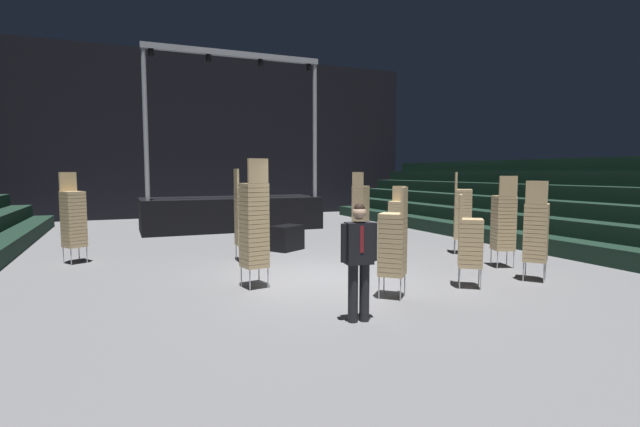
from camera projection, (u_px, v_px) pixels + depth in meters
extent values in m
cube|color=slate|center=(325.00, 279.00, 9.99)|extent=(22.00, 30.00, 0.10)
cube|color=black|center=(205.00, 136.00, 23.39)|extent=(22.00, 0.30, 8.00)
cube|color=black|center=(529.00, 241.00, 13.56)|extent=(0.75, 24.00, 0.45)
cube|color=black|center=(549.00, 225.00, 13.81)|extent=(0.75, 24.00, 0.45)
cube|color=black|center=(568.00, 209.00, 14.06)|extent=(0.75, 24.00, 0.45)
cube|color=black|center=(586.00, 193.00, 14.31)|extent=(0.75, 24.00, 0.45)
cube|color=black|center=(604.00, 178.00, 14.56)|extent=(0.75, 24.00, 0.45)
cube|color=black|center=(621.00, 164.00, 14.82)|extent=(0.75, 24.00, 0.45)
cube|color=black|center=(231.00, 213.00, 18.27)|extent=(6.68, 2.55, 1.24)
cylinder|color=#9EA0A8|center=(145.00, 124.00, 15.84)|extent=(0.16, 0.16, 5.19)
cylinder|color=#9EA0A8|center=(315.00, 130.00, 18.25)|extent=(0.16, 0.16, 5.19)
cube|color=#9EA0A8|center=(235.00, 54.00, 16.82)|extent=(6.38, 0.20, 0.20)
cylinder|color=black|center=(151.00, 52.00, 15.73)|extent=(0.18, 0.18, 0.22)
cylinder|color=black|center=(208.00, 58.00, 16.47)|extent=(0.18, 0.18, 0.22)
cylinder|color=black|center=(261.00, 63.00, 17.20)|extent=(0.18, 0.18, 0.22)
cylinder|color=black|center=(309.00, 67.00, 17.94)|extent=(0.18, 0.18, 0.22)
cylinder|color=black|center=(364.00, 292.00, 7.01)|extent=(0.15, 0.15, 0.87)
cylinder|color=black|center=(353.00, 293.00, 6.96)|extent=(0.15, 0.15, 0.87)
cube|color=silver|center=(361.00, 244.00, 6.86)|extent=(0.19, 0.12, 0.62)
cube|color=black|center=(359.00, 243.00, 6.92)|extent=(0.43, 0.28, 0.62)
cube|color=maroon|center=(362.00, 239.00, 6.80)|extent=(0.06, 0.02, 0.40)
cylinder|color=black|center=(374.00, 242.00, 6.98)|extent=(0.11, 0.11, 0.57)
cylinder|color=black|center=(344.00, 243.00, 6.85)|extent=(0.11, 0.11, 0.57)
sphere|color=#DBAD89|center=(359.00, 213.00, 6.88)|extent=(0.20, 0.20, 0.20)
sphere|color=black|center=(359.00, 209.00, 6.87)|extent=(0.17, 0.17, 0.17)
cylinder|color=#B2B5BA|center=(469.00, 245.00, 12.98)|extent=(0.02, 0.02, 0.40)
cylinder|color=#B2B5BA|center=(470.00, 248.00, 12.61)|extent=(0.02, 0.02, 0.40)
cylinder|color=#B2B5BA|center=(454.00, 245.00, 13.07)|extent=(0.02, 0.02, 0.40)
cylinder|color=#B2B5BA|center=(455.00, 247.00, 12.70)|extent=(0.02, 0.02, 0.40)
cube|color=tan|center=(462.00, 237.00, 12.82)|extent=(0.61, 0.61, 0.08)
cube|color=tan|center=(462.00, 234.00, 12.81)|extent=(0.61, 0.61, 0.08)
cube|color=tan|center=(462.00, 231.00, 12.80)|extent=(0.61, 0.61, 0.08)
cube|color=tan|center=(462.00, 228.00, 12.80)|extent=(0.61, 0.61, 0.08)
cube|color=tan|center=(462.00, 225.00, 12.79)|extent=(0.61, 0.61, 0.08)
cube|color=tan|center=(462.00, 222.00, 12.78)|extent=(0.61, 0.61, 0.08)
cube|color=tan|center=(463.00, 219.00, 12.77)|extent=(0.61, 0.61, 0.08)
cube|color=tan|center=(463.00, 216.00, 12.77)|extent=(0.61, 0.61, 0.08)
cube|color=tan|center=(463.00, 213.00, 12.76)|extent=(0.61, 0.61, 0.08)
cube|color=tan|center=(463.00, 210.00, 12.75)|extent=(0.61, 0.61, 0.08)
cube|color=tan|center=(463.00, 206.00, 12.74)|extent=(0.61, 0.61, 0.08)
cube|color=tan|center=(463.00, 203.00, 12.74)|extent=(0.61, 0.61, 0.08)
cube|color=tan|center=(463.00, 200.00, 12.73)|extent=(0.61, 0.61, 0.08)
cube|color=tan|center=(463.00, 197.00, 12.72)|extent=(0.61, 0.61, 0.08)
cube|color=tan|center=(463.00, 194.00, 12.71)|extent=(0.61, 0.61, 0.08)
cube|color=tan|center=(463.00, 191.00, 12.71)|extent=(0.61, 0.61, 0.08)
cube|color=tan|center=(456.00, 181.00, 12.73)|extent=(0.28, 0.36, 0.46)
cylinder|color=#B2B5BA|center=(401.00, 239.00, 14.16)|extent=(0.02, 0.02, 0.40)
cylinder|color=#B2B5BA|center=(389.00, 239.00, 14.32)|extent=(0.02, 0.02, 0.40)
cylinder|color=#B2B5BA|center=(404.00, 238.00, 14.50)|extent=(0.02, 0.02, 0.40)
cylinder|color=#B2B5BA|center=(392.00, 237.00, 14.66)|extent=(0.02, 0.02, 0.40)
cube|color=tan|center=(397.00, 230.00, 14.39)|extent=(0.62, 0.62, 0.08)
cube|color=tan|center=(397.00, 228.00, 14.38)|extent=(0.62, 0.62, 0.08)
cube|color=tan|center=(397.00, 225.00, 14.38)|extent=(0.62, 0.62, 0.08)
cube|color=tan|center=(397.00, 222.00, 14.37)|extent=(0.62, 0.62, 0.08)
cube|color=tan|center=(397.00, 219.00, 14.36)|extent=(0.62, 0.62, 0.08)
cube|color=tan|center=(397.00, 216.00, 14.35)|extent=(0.62, 0.62, 0.08)
cube|color=tan|center=(397.00, 214.00, 14.35)|extent=(0.62, 0.62, 0.08)
cube|color=tan|center=(397.00, 211.00, 14.34)|extent=(0.62, 0.62, 0.08)
cube|color=tan|center=(397.00, 208.00, 14.33)|extent=(0.62, 0.62, 0.08)
cube|color=tan|center=(397.00, 205.00, 14.32)|extent=(0.62, 0.62, 0.08)
cube|color=tan|center=(397.00, 203.00, 14.32)|extent=(0.62, 0.62, 0.08)
cube|color=tan|center=(399.00, 193.00, 14.47)|extent=(0.31, 0.33, 0.46)
cylinder|color=#B2B5BA|center=(479.00, 275.00, 9.22)|extent=(0.02, 0.02, 0.40)
cylinder|color=#B2B5BA|center=(481.00, 280.00, 8.85)|extent=(0.02, 0.02, 0.40)
cylinder|color=#B2B5BA|center=(459.00, 274.00, 9.31)|extent=(0.02, 0.02, 0.40)
cylinder|color=#B2B5BA|center=(460.00, 279.00, 8.94)|extent=(0.02, 0.02, 0.40)
cube|color=tan|center=(470.00, 265.00, 9.06)|extent=(0.62, 0.62, 0.08)
cube|color=tan|center=(470.00, 260.00, 9.05)|extent=(0.62, 0.62, 0.08)
cube|color=tan|center=(470.00, 256.00, 9.04)|extent=(0.62, 0.62, 0.08)
cube|color=tan|center=(470.00, 252.00, 9.04)|extent=(0.62, 0.62, 0.08)
cube|color=tan|center=(470.00, 247.00, 9.03)|extent=(0.62, 0.62, 0.08)
cube|color=tan|center=(470.00, 243.00, 9.02)|extent=(0.62, 0.62, 0.08)
cube|color=tan|center=(471.00, 238.00, 9.01)|extent=(0.62, 0.62, 0.08)
cube|color=tan|center=(471.00, 234.00, 9.01)|extent=(0.62, 0.62, 0.08)
cube|color=tan|center=(471.00, 230.00, 9.00)|extent=(0.62, 0.62, 0.08)
cube|color=tan|center=(471.00, 225.00, 8.99)|extent=(0.62, 0.62, 0.08)
cube|color=tan|center=(471.00, 221.00, 8.98)|extent=(0.62, 0.62, 0.08)
cube|color=tan|center=(461.00, 206.00, 9.01)|extent=(0.28, 0.35, 0.46)
cylinder|color=#B2B5BA|center=(525.00, 268.00, 9.90)|extent=(0.02, 0.02, 0.40)
cylinder|color=#B2B5BA|center=(545.00, 270.00, 9.72)|extent=(0.02, 0.02, 0.40)
cylinder|color=#B2B5BA|center=(523.00, 272.00, 9.57)|extent=(0.02, 0.02, 0.40)
cylinder|color=#B2B5BA|center=(544.00, 274.00, 9.39)|extent=(0.02, 0.02, 0.40)
cube|color=tan|center=(535.00, 259.00, 9.62)|extent=(0.62, 0.62, 0.08)
cube|color=tan|center=(535.00, 255.00, 9.62)|extent=(0.62, 0.62, 0.08)
cube|color=tan|center=(535.00, 251.00, 9.61)|extent=(0.62, 0.62, 0.08)
cube|color=tan|center=(535.00, 247.00, 9.60)|extent=(0.62, 0.62, 0.08)
cube|color=tan|center=(536.00, 243.00, 9.59)|extent=(0.62, 0.62, 0.08)
cube|color=tan|center=(536.00, 239.00, 9.59)|extent=(0.62, 0.62, 0.08)
cube|color=tan|center=(536.00, 235.00, 9.58)|extent=(0.62, 0.62, 0.08)
cube|color=tan|center=(536.00, 230.00, 9.57)|extent=(0.62, 0.62, 0.08)
cube|color=tan|center=(536.00, 226.00, 9.56)|extent=(0.62, 0.62, 0.08)
cube|color=tan|center=(536.00, 222.00, 9.56)|extent=(0.62, 0.62, 0.08)
cube|color=tan|center=(537.00, 218.00, 9.55)|extent=(0.62, 0.62, 0.08)
cube|color=tan|center=(537.00, 214.00, 9.54)|extent=(0.62, 0.62, 0.08)
cube|color=tan|center=(537.00, 210.00, 9.53)|extent=(0.62, 0.62, 0.08)
cube|color=tan|center=(537.00, 205.00, 9.53)|extent=(0.62, 0.62, 0.08)
cube|color=tan|center=(537.00, 192.00, 9.33)|extent=(0.29, 0.35, 0.46)
cylinder|color=#B2B5BA|center=(251.00, 251.00, 12.04)|extent=(0.02, 0.02, 0.40)
cylinder|color=#B2B5BA|center=(254.00, 254.00, 11.69)|extent=(0.02, 0.02, 0.40)
cylinder|color=#B2B5BA|center=(236.00, 252.00, 11.90)|extent=(0.02, 0.02, 0.40)
cylinder|color=#B2B5BA|center=(239.00, 255.00, 11.54)|extent=(0.02, 0.02, 0.40)
cube|color=tan|center=(245.00, 243.00, 11.77)|extent=(0.45, 0.45, 0.08)
cube|color=tan|center=(245.00, 240.00, 11.76)|extent=(0.45, 0.45, 0.08)
cube|color=tan|center=(245.00, 237.00, 11.75)|extent=(0.45, 0.45, 0.08)
cube|color=tan|center=(245.00, 233.00, 11.75)|extent=(0.45, 0.45, 0.08)
cube|color=tan|center=(245.00, 230.00, 11.74)|extent=(0.45, 0.45, 0.08)
cube|color=tan|center=(245.00, 226.00, 11.73)|extent=(0.45, 0.45, 0.08)
cube|color=tan|center=(245.00, 223.00, 11.72)|extent=(0.45, 0.45, 0.08)
cube|color=tan|center=(245.00, 220.00, 11.72)|extent=(0.45, 0.45, 0.08)
cube|color=tan|center=(245.00, 216.00, 11.71)|extent=(0.45, 0.45, 0.08)
cube|color=tan|center=(245.00, 213.00, 11.70)|extent=(0.45, 0.45, 0.08)
cube|color=tan|center=(245.00, 210.00, 11.69)|extent=(0.45, 0.45, 0.08)
cube|color=tan|center=(245.00, 206.00, 11.69)|extent=(0.45, 0.45, 0.08)
cube|color=tan|center=(245.00, 203.00, 11.68)|extent=(0.45, 0.45, 0.08)
cube|color=tan|center=(244.00, 199.00, 11.67)|extent=(0.45, 0.45, 0.08)
cube|color=tan|center=(244.00, 196.00, 11.66)|extent=(0.45, 0.45, 0.08)
cube|color=tan|center=(244.00, 192.00, 11.66)|extent=(0.45, 0.45, 0.08)
cube|color=tan|center=(244.00, 189.00, 11.65)|extent=(0.45, 0.45, 0.08)
cube|color=tan|center=(236.00, 178.00, 11.55)|extent=(0.06, 0.41, 0.46)
cylinder|color=#B2B5BA|center=(358.00, 231.00, 16.16)|extent=(0.02, 0.02, 0.40)
cylinder|color=#B2B5BA|center=(368.00, 232.00, 15.95)|extent=(0.02, 0.02, 0.40)
cylinder|color=#B2B5BA|center=(353.00, 232.00, 15.85)|extent=(0.02, 0.02, 0.40)
cylinder|color=#B2B5BA|center=(363.00, 233.00, 15.64)|extent=(0.02, 0.02, 0.40)
cube|color=tan|center=(360.00, 225.00, 15.88)|extent=(0.61, 0.61, 0.08)
cube|color=tan|center=(360.00, 222.00, 15.87)|extent=(0.61, 0.61, 0.08)
cube|color=tan|center=(360.00, 220.00, 15.86)|extent=(0.61, 0.61, 0.08)
cube|color=tan|center=(360.00, 217.00, 15.85)|extent=(0.61, 0.61, 0.08)
cube|color=tan|center=(360.00, 215.00, 15.85)|extent=(0.61, 0.61, 0.08)
cube|color=tan|center=(361.00, 212.00, 15.84)|extent=(0.61, 0.61, 0.08)
cube|color=tan|center=(361.00, 210.00, 15.83)|extent=(0.61, 0.61, 0.08)
cube|color=tan|center=(361.00, 207.00, 15.82)|extent=(0.61, 0.61, 0.08)
cube|color=tan|center=(361.00, 205.00, 15.82)|extent=(0.61, 0.61, 0.08)
cube|color=tan|center=(361.00, 202.00, 15.81)|extent=(0.61, 0.61, 0.08)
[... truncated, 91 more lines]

